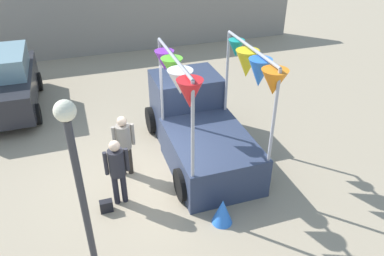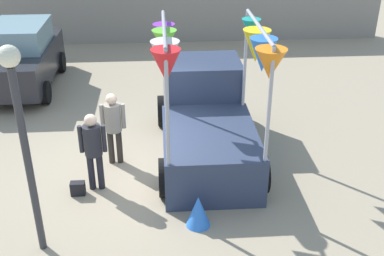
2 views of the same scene
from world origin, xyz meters
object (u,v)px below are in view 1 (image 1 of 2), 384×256
(handbag, at_px, (106,206))
(street_lamp, at_px, (77,170))
(person_customer, at_px, (117,167))
(vendor_truck, at_px, (198,121))
(person_vendor, at_px, (124,141))
(parked_car, at_px, (5,82))
(folded_kite_bundle_azure, at_px, (222,211))

(handbag, bearing_deg, street_lamp, -104.06)
(person_customer, height_order, handbag, person_customer)
(person_customer, distance_m, street_lamp, 2.30)
(vendor_truck, height_order, person_customer, vendor_truck)
(person_vendor, relative_size, street_lamp, 0.46)
(handbag, bearing_deg, parked_car, 111.99)
(person_customer, xyz_separation_m, person_vendor, (0.31, 0.98, -0.01))
(parked_car, xyz_separation_m, street_lamp, (1.95, -7.27, 1.39))
(person_vendor, bearing_deg, street_lamp, -111.09)
(person_vendor, bearing_deg, vendor_truck, 11.01)
(person_customer, xyz_separation_m, folded_kite_bundle_azure, (1.92, -1.30, -0.69))
(person_vendor, height_order, handbag, person_vendor)
(street_lamp, bearing_deg, handbag, 75.94)
(person_vendor, bearing_deg, person_customer, -107.53)
(vendor_truck, relative_size, person_vendor, 2.53)
(person_vendor, height_order, street_lamp, street_lamp)
(parked_car, height_order, folded_kite_bundle_azure, parked_car)
(handbag, bearing_deg, vendor_truck, 30.57)
(vendor_truck, xyz_separation_m, person_vendor, (-2.00, -0.39, 0.04))
(person_customer, height_order, folded_kite_bundle_azure, person_customer)
(person_customer, bearing_deg, person_vendor, 72.47)
(folded_kite_bundle_azure, bearing_deg, street_lamp, -171.16)
(parked_car, distance_m, folded_kite_bundle_azure, 8.28)
(street_lamp, height_order, folded_kite_bundle_azure, street_lamp)
(person_customer, height_order, street_lamp, street_lamp)
(parked_car, xyz_separation_m, person_customer, (2.67, -5.56, 0.04))
(vendor_truck, relative_size, handbag, 14.66)
(parked_car, relative_size, street_lamp, 1.13)
(folded_kite_bundle_azure, bearing_deg, vendor_truck, 81.87)
(handbag, height_order, folded_kite_bundle_azure, folded_kite_bundle_azure)
(street_lamp, xyz_separation_m, folded_kite_bundle_azure, (2.65, 0.41, -2.03))
(parked_car, bearing_deg, handbag, -68.01)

